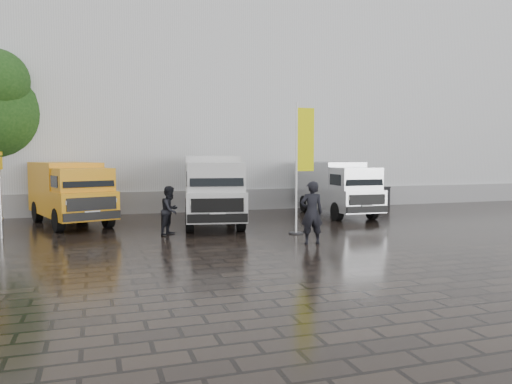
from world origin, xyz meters
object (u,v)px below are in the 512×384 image
van_yellow (70,194)px  wheelie_bin (383,196)px  person_tent (170,210)px  person_front (312,213)px  van_silver (336,189)px  flagpole (301,162)px  van_white (212,190)px

van_yellow → wheelie_bin: van_yellow is taller
person_tent → person_front: bearing=-90.1°
wheelie_bin → person_tent: 13.27m
van_silver → person_tent: (-7.74, -3.16, -0.36)m
wheelie_bin → person_tent: size_ratio=0.63×
flagpole → person_tent: flagpole is taller
van_white → person_tent: bearing=-122.6°
van_silver → van_yellow: bearing=178.9°
van_yellow → person_tent: van_yellow is taller
van_white → person_tent: (-1.92, -2.11, -0.50)m
van_white → person_front: size_ratio=3.20×
wheelie_bin → van_silver: bearing=-126.6°
van_silver → flagpole: size_ratio=1.23×
person_front → wheelie_bin: bearing=-123.5°
flagpole → van_white: bearing=126.1°
van_white → wheelie_bin: size_ratio=5.94×
wheelie_bin → person_front: bearing=-112.5°
van_yellow → person_front: van_yellow is taller
person_front → person_tent: person_front is taller
van_yellow → person_front: bearing=-61.2°
van_silver → person_tent: van_silver is taller
flagpole → wheelie_bin: bearing=42.7°
van_white → wheelie_bin: bearing=30.6°
van_white → person_front: 5.53m
flagpole → wheelie_bin: 10.53m
wheelie_bin → person_front: person_front is taller
van_yellow → person_front: 9.67m
van_white → person_tent: van_white is taller
flagpole → wheelie_bin: flagpole is taller
van_silver → van_white: bearing=-168.9°
person_front → person_tent: bearing=-30.9°
van_silver → flagpole: bearing=-128.3°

